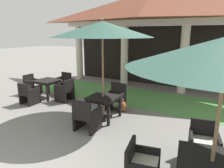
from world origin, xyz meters
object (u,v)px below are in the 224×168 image
object	(u,v)px
patio_chair_mid_right_north	(204,145)
terracotta_urn	(123,106)
patio_umbrella_near_foreground	(102,30)
patio_chair_mid_left_north	(64,83)
patio_chair_near_foreground_north	(116,98)
patio_table_mid_right	(212,166)
patio_chair_near_foreground_south	(87,116)
patio_chair_mid_left_south	(29,94)
patio_chair_mid_right_west	(141,166)
patio_table_near_foreground	(103,100)
patio_table_mid_left	(47,82)
patio_chair_mid_left_west	(32,85)
patio_chair_mid_left_east	(65,91)

from	to	relation	value
patio_chair_mid_right_north	terracotta_urn	xyz separation A→B (m)	(-2.70, 1.71, -0.22)
patio_umbrella_near_foreground	terracotta_urn	bearing A→B (deg)	72.87
patio_chair_mid_left_north	terracotta_urn	world-z (taller)	patio_chair_mid_left_north
patio_chair_near_foreground_north	patio_table_mid_right	world-z (taller)	patio_chair_near_foreground_north
patio_chair_near_foreground_south	patio_chair_mid_right_north	bearing A→B (deg)	-2.20
patio_chair_mid_left_south	terracotta_urn	world-z (taller)	patio_chair_mid_left_south
patio_chair_mid_right_north	patio_chair_mid_right_west	bearing A→B (deg)	45.02
patio_table_near_foreground	patio_chair_mid_left_south	world-z (taller)	patio_chair_mid_left_south
patio_chair_near_foreground_south	patio_chair_mid_left_north	distance (m)	4.03
patio_chair_mid_right_north	patio_chair_near_foreground_north	bearing A→B (deg)	-42.35
patio_table_mid_right	patio_chair_mid_right_west	size ratio (longest dim) A/B	1.46
patio_table_near_foreground	terracotta_urn	size ratio (longest dim) A/B	2.01
patio_table_mid_left	patio_chair_mid_right_north	world-z (taller)	patio_chair_mid_right_north
patio_chair_mid_right_west	patio_umbrella_near_foreground	bearing A→B (deg)	-146.73
patio_table_near_foreground	patio_chair_near_foreground_south	size ratio (longest dim) A/B	0.98
patio_chair_mid_left_west	patio_chair_mid_right_north	size ratio (longest dim) A/B	1.00
patio_chair_mid_left_south	patio_chair_mid_right_west	xyz separation A→B (m)	(5.23, -1.90, -0.00)
patio_table_mid_right	patio_chair_mid_right_west	world-z (taller)	patio_chair_mid_right_west
patio_chair_mid_left_south	terracotta_urn	xyz separation A→B (m)	(3.36, 1.06, -0.20)
patio_chair_mid_left_east	patio_table_mid_left	bearing A→B (deg)	90.00
patio_chair_near_foreground_north	patio_chair_mid_right_north	world-z (taller)	patio_chair_near_foreground_north
patio_table_mid_right	patio_chair_mid_left_south	bearing A→B (deg)	164.87
patio_chair_mid_left_south	patio_chair_mid_right_north	world-z (taller)	patio_chair_mid_right_north
patio_chair_mid_right_north	terracotta_urn	world-z (taller)	patio_chair_mid_right_north
patio_chair_mid_right_north	patio_umbrella_near_foreground	bearing A→B (deg)	-28.16
patio_table_mid_left	patio_chair_mid_left_east	xyz separation A→B (m)	(0.93, -0.00, -0.22)
patio_chair_mid_right_north	patio_chair_mid_right_west	distance (m)	1.51
patio_table_mid_right	patio_chair_mid_right_north	world-z (taller)	patio_chair_mid_right_north
patio_table_near_foreground	patio_chair_mid_left_east	size ratio (longest dim) A/B	1.00
patio_chair_near_foreground_north	patio_chair_mid_right_west	distance (m)	3.74
patio_chair_mid_left_north	patio_chair_mid_right_west	xyz separation A→B (m)	(5.22, -3.77, -0.02)
patio_chair_mid_left_east	patio_table_mid_right	world-z (taller)	patio_chair_mid_left_east
patio_table_mid_right	patio_chair_mid_right_north	bearing A→B (deg)	101.35
patio_chair_mid_right_north	patio_table_near_foreground	bearing A→B (deg)	-28.16
patio_chair_mid_right_north	patio_chair_mid_left_north	bearing A→B (deg)	-33.88
patio_table_mid_left	patio_chair_mid_left_west	xyz separation A→B (m)	(-0.93, 0.00, -0.24)
patio_umbrella_near_foreground	patio_chair_mid_left_south	bearing A→B (deg)	-175.55
patio_chair_near_foreground_north	patio_chair_near_foreground_south	size ratio (longest dim) A/B	1.00
patio_table_near_foreground	patio_chair_mid_left_west	size ratio (longest dim) A/B	1.04
patio_umbrella_near_foreground	patio_chair_near_foreground_north	xyz separation A→B (m)	(-0.04, 0.91, -2.27)
patio_chair_mid_left_north	patio_chair_mid_right_north	xyz separation A→B (m)	(6.06, -2.51, -0.00)
patio_chair_near_foreground_north	patio_table_mid_left	bearing A→B (deg)	1.55
patio_table_mid_left	patio_chair_mid_right_west	world-z (taller)	patio_chair_mid_right_west
patio_chair_mid_left_west	patio_chair_near_foreground_south	bearing A→B (deg)	68.71
patio_table_near_foreground	patio_umbrella_near_foreground	distance (m)	2.07
patio_chair_mid_right_west	terracotta_urn	distance (m)	3.51
patio_table_mid_right	patio_chair_mid_right_north	distance (m)	1.09
patio_chair_near_foreground_south	terracotta_urn	bearing A→B (deg)	80.48
patio_chair_mid_left_north	patio_table_mid_right	size ratio (longest dim) A/B	0.74
patio_chair_mid_right_west	patio_table_mid_right	bearing A→B (deg)	90.00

